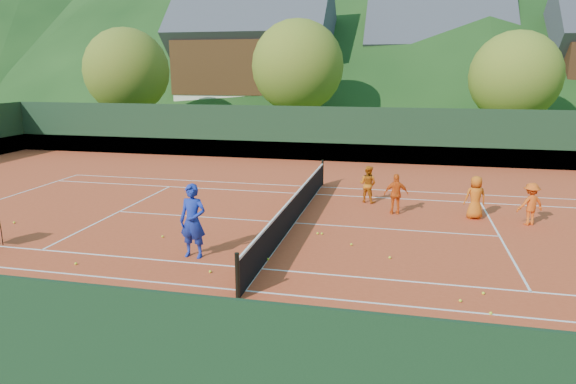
% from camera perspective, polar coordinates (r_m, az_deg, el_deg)
% --- Properties ---
extents(ground, '(400.00, 400.00, 0.00)m').
position_cam_1_polar(ground, '(17.01, 0.69, -3.53)').
color(ground, '#34551A').
rests_on(ground, ground).
extents(clay_court, '(40.00, 24.00, 0.02)m').
position_cam_1_polar(clay_court, '(17.01, 0.69, -3.49)').
color(clay_court, '#B93D1E').
rests_on(clay_court, ground).
extents(coach, '(0.76, 0.52, 2.02)m').
position_cam_1_polar(coach, '(13.94, -10.53, -3.19)').
color(coach, '#182C9D').
rests_on(coach, clay_court).
extents(student_a, '(0.83, 0.75, 1.41)m').
position_cam_1_polar(student_a, '(19.72, 8.86, 0.87)').
color(student_a, '#CB6512').
rests_on(student_a, clay_court).
extents(student_b, '(0.88, 0.47, 1.44)m').
position_cam_1_polar(student_b, '(18.27, 11.92, -0.23)').
color(student_b, orange).
rests_on(student_b, clay_court).
extents(student_c, '(0.81, 0.63, 1.48)m').
position_cam_1_polar(student_c, '(18.45, 20.09, -0.57)').
color(student_c, '#D56012').
rests_on(student_c, clay_court).
extents(student_d, '(1.03, 0.84, 1.39)m').
position_cam_1_polar(student_d, '(18.41, 25.34, -1.21)').
color(student_d, '#E75614').
rests_on(student_d, clay_court).
extents(tennis_ball_3, '(0.07, 0.07, 0.07)m').
position_cam_1_polar(tennis_ball_3, '(13.10, -8.64, -8.74)').
color(tennis_ball_3, '#CBED27').
rests_on(tennis_ball_3, clay_court).
extents(tennis_ball_4, '(0.07, 0.07, 0.07)m').
position_cam_1_polar(tennis_ball_4, '(9.69, -19.96, -17.87)').
color(tennis_ball_4, '#CBED27').
rests_on(tennis_ball_4, clay_court).
extents(tennis_ball_5, '(0.07, 0.07, 0.07)m').
position_cam_1_polar(tennis_ball_5, '(15.86, 3.31, -4.61)').
color(tennis_ball_5, '#CBED27').
rests_on(tennis_ball_5, clay_court).
extents(tennis_ball_6, '(0.07, 0.07, 0.07)m').
position_cam_1_polar(tennis_ball_6, '(14.97, 7.05, -5.80)').
color(tennis_ball_6, '#CBED27').
rests_on(tennis_ball_6, clay_court).
extents(tennis_ball_7, '(0.07, 0.07, 0.07)m').
position_cam_1_polar(tennis_ball_7, '(15.85, 3.79, -4.63)').
color(tennis_ball_7, '#CBED27').
rests_on(tennis_ball_7, clay_court).
extents(tennis_ball_8, '(0.07, 0.07, 0.07)m').
position_cam_1_polar(tennis_ball_8, '(12.04, 18.60, -11.37)').
color(tennis_ball_8, '#CBED27').
rests_on(tennis_ball_8, clay_court).
extents(tennis_ball_9, '(0.07, 0.07, 0.07)m').
position_cam_1_polar(tennis_ball_9, '(10.95, 8.42, -13.34)').
color(tennis_ball_9, '#CBED27').
rests_on(tennis_ball_9, clay_court).
extents(tennis_ball_10, '(0.07, 0.07, 0.07)m').
position_cam_1_polar(tennis_ball_10, '(14.13, 11.25, -7.16)').
color(tennis_ball_10, '#CBED27').
rests_on(tennis_ball_10, clay_court).
extents(tennis_ball_11, '(0.07, 0.07, 0.07)m').
position_cam_1_polar(tennis_ball_11, '(10.47, 19.04, -15.31)').
color(tennis_ball_11, '#CBED27').
rests_on(tennis_ball_11, clay_court).
extents(tennis_ball_12, '(0.07, 0.07, 0.07)m').
position_cam_1_polar(tennis_ball_12, '(10.53, 24.65, -15.67)').
color(tennis_ball_12, '#CBED27').
rests_on(tennis_ball_12, clay_court).
extents(tennis_ball_13, '(0.07, 0.07, 0.07)m').
position_cam_1_polar(tennis_ball_13, '(12.58, 20.88, -10.46)').
color(tennis_ball_13, '#CBED27').
rests_on(tennis_ball_13, clay_court).
extents(tennis_ball_14, '(0.07, 0.07, 0.07)m').
position_cam_1_polar(tennis_ball_14, '(14.54, -22.51, -7.36)').
color(tennis_ball_14, '#CBED27').
rests_on(tennis_ball_14, clay_court).
extents(tennis_ball_15, '(0.07, 0.07, 0.07)m').
position_cam_1_polar(tennis_ball_15, '(13.76, -2.25, -7.48)').
color(tennis_ball_15, '#CBED27').
rests_on(tennis_ball_15, clay_court).
extents(tennis_ball_16, '(0.07, 0.07, 0.07)m').
position_cam_1_polar(tennis_ball_16, '(16.00, -13.76, -4.82)').
color(tennis_ball_16, '#CBED27').
rests_on(tennis_ball_16, clay_court).
extents(tennis_ball_17, '(0.07, 0.07, 0.07)m').
position_cam_1_polar(tennis_ball_17, '(11.69, 21.60, -12.41)').
color(tennis_ball_17, '#CBED27').
rests_on(tennis_ball_17, clay_court).
extents(tennis_ball_18, '(0.07, 0.07, 0.07)m').
position_cam_1_polar(tennis_ball_18, '(19.20, -28.14, -3.00)').
color(tennis_ball_18, '#CBED27').
rests_on(tennis_ball_18, clay_court).
extents(court_lines, '(23.83, 11.03, 0.00)m').
position_cam_1_polar(court_lines, '(17.00, 0.69, -3.45)').
color(court_lines, white).
rests_on(court_lines, clay_court).
extents(tennis_net, '(0.10, 12.07, 1.10)m').
position_cam_1_polar(tennis_net, '(16.86, 0.70, -1.84)').
color(tennis_net, black).
rests_on(tennis_net, clay_court).
extents(perimeter_fence, '(40.40, 24.24, 3.00)m').
position_cam_1_polar(perimeter_fence, '(16.68, 0.70, 0.64)').
color(perimeter_fence, black).
rests_on(perimeter_fence, clay_court).
extents(chalet_left, '(13.80, 9.93, 12.92)m').
position_cam_1_polar(chalet_left, '(47.83, -3.70, 14.23)').
color(chalet_left, beige).
rests_on(chalet_left, ground).
extents(chalet_mid, '(12.65, 8.82, 11.45)m').
position_cam_1_polar(chalet_mid, '(49.99, 16.08, 12.96)').
color(chalet_mid, beige).
rests_on(chalet_mid, ground).
extents(tree_a, '(6.00, 6.00, 7.88)m').
position_cam_1_polar(tree_a, '(39.05, -17.53, 12.70)').
color(tree_a, '#42281A').
rests_on(tree_a, ground).
extents(tree_b, '(6.40, 6.40, 8.40)m').
position_cam_1_polar(tree_b, '(36.67, 1.08, 13.80)').
color(tree_b, '#3D2818').
rests_on(tree_b, ground).
extents(tree_c, '(5.60, 5.60, 7.35)m').
position_cam_1_polar(tree_c, '(35.55, 23.92, 11.64)').
color(tree_c, '#3F2819').
rests_on(tree_c, ground).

